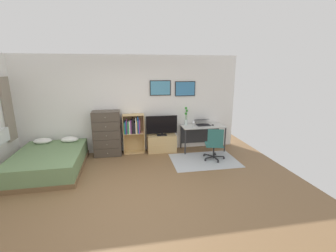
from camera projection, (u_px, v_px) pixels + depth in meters
ground_plane at (136, 193)px, 4.43m from camera, size 7.20×7.20×0.00m
wall_back_with_posters at (132, 104)px, 6.42m from camera, size 6.12×0.09×2.70m
area_rug at (204, 160)px, 5.98m from camera, size 1.70×1.20×0.01m
bed at (49, 161)px, 5.34m from camera, size 1.53×2.04×0.59m
dresser at (107, 133)px, 6.22m from camera, size 0.73×0.46×1.24m
bookshelf at (133, 130)px, 6.38m from camera, size 0.59×0.30×1.11m
tv_stand at (162, 143)px, 6.58m from camera, size 0.82×0.41×0.49m
television at (162, 126)px, 6.43m from camera, size 0.88×0.16×0.57m
desk at (202, 129)px, 6.69m from camera, size 1.23×0.57×0.74m
office_chair at (215, 143)px, 5.89m from camera, size 0.58×0.57×0.86m
laptop at (203, 122)px, 6.67m from camera, size 0.40×0.43×0.17m
computer_mouse at (213, 125)px, 6.58m from camera, size 0.06×0.10×0.03m
bamboo_vase at (186, 117)px, 6.59m from camera, size 0.10×0.09×0.53m
wine_glass at (193, 122)px, 6.43m from camera, size 0.07×0.07×0.18m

